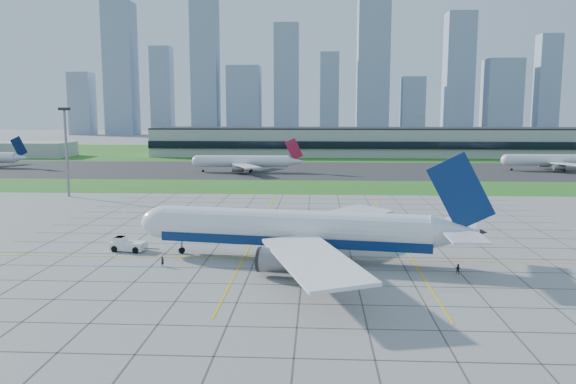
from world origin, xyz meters
The scene contains 15 objects.
ground centered at (0.00, 0.00, 0.00)m, with size 1400.00×1400.00×0.00m, color #9B9B96.
grass_median centered at (0.00, 90.00, 0.02)m, with size 700.00×35.00×0.04m, color #2D6C1F.
asphalt_taxiway centered at (0.00, 145.00, 0.03)m, with size 700.00×75.00×0.04m, color #383838.
grass_far centered at (0.00, 255.00, 0.02)m, with size 700.00×145.00×0.04m, color #2D6C1F.
apron_markings centered at (0.43, 11.09, 0.02)m, with size 120.00×130.00×0.03m.
terminal centered at (40.00, 229.87, 7.89)m, with size 260.00×43.00×15.80m.
service_block centered at (-160.00, 210.00, 4.00)m, with size 50.00×25.00×8.00m, color #B7B7B2.
light_mast centered at (-70.00, 65.00, 16.18)m, with size 2.50×2.50×25.60m.
city_skyline centered at (-8.71, 520.00, 59.09)m, with size 523.00×32.40×160.00m.
airliner centered at (-1.21, -2.37, 5.01)m, with size 57.87×58.20×18.31m.
pushback_tug centered at (-31.21, 2.19, 1.09)m, with size 8.94×3.88×2.45m.
crew_near centered at (-22.15, -7.59, 0.81)m, with size 0.59×0.39×1.63m, color black.
crew_far centered at (23.48, -9.52, 0.79)m, with size 0.77×0.60×1.59m, color black.
distant_jet_1 centered at (-27.70, 134.59, 4.49)m, with size 43.20×42.66×14.08m.
distant_jet_2 centered at (101.70, 147.08, 4.49)m, with size 45.09×42.66×14.08m.
Camera 1 is at (2.26, -92.57, 24.08)m, focal length 35.00 mm.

